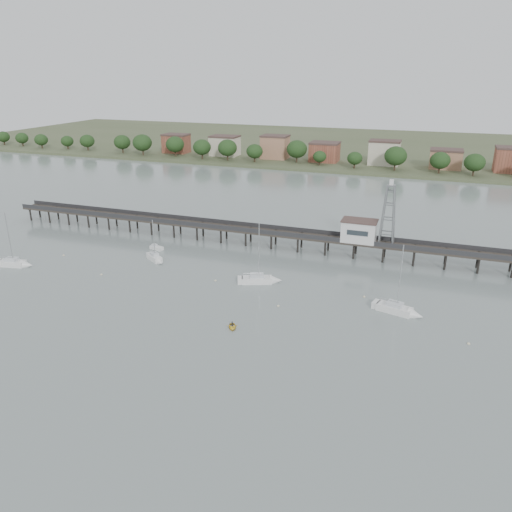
{
  "coord_description": "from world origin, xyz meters",
  "views": [
    {
      "loc": [
        39.91,
        -56.02,
        43.09
      ],
      "look_at": [
        5.09,
        42.0,
        4.0
      ],
      "focal_mm": 35.0,
      "sensor_mm": 36.0,
      "label": 1
    }
  ],
  "objects": [
    {
      "name": "sailboat_a",
      "position": [
        -48.57,
        26.98,
        0.64
      ],
      "size": [
        8.55,
        3.91,
        13.63
      ],
      "rotation": [
        0.0,
        0.0,
        0.19
      ],
      "color": "white",
      "rests_on": "ground"
    },
    {
      "name": "pier_building",
      "position": [
        25.0,
        60.0,
        6.67
      ],
      "size": [
        8.4,
        5.4,
        5.3
      ],
      "color": "silver",
      "rests_on": "ground"
    },
    {
      "name": "lattice_tower",
      "position": [
        31.5,
        60.0,
        11.1
      ],
      "size": [
        3.2,
        3.2,
        15.5
      ],
      "color": "slate",
      "rests_on": "ground"
    },
    {
      "name": "far_shore",
      "position": [
        0.36,
        239.58,
        0.95
      ],
      "size": [
        500.0,
        170.0,
        10.4
      ],
      "color": "#475133",
      "rests_on": "ground"
    },
    {
      "name": "dinghy_occupant",
      "position": [
        9.71,
        16.38,
        0.0
      ],
      "size": [
        0.59,
        1.13,
        0.26
      ],
      "primitive_type": "imported",
      "rotation": [
        0.0,
        0.0,
        2.95
      ],
      "color": "black",
      "rests_on": "ground"
    },
    {
      "name": "yellow_dinghy",
      "position": [
        9.71,
        16.38,
        0.0
      ],
      "size": [
        2.02,
        1.34,
        2.75
      ],
      "primitive_type": "imported",
      "rotation": [
        0.0,
        0.0,
        0.44
      ],
      "color": "yellow",
      "rests_on": "ground"
    },
    {
      "name": "pier",
      "position": [
        0.0,
        60.0,
        3.79
      ],
      "size": [
        150.0,
        5.0,
        5.5
      ],
      "color": "#2D2823",
      "rests_on": "ground"
    },
    {
      "name": "ground_plane",
      "position": [
        0.0,
        0.0,
        0.0
      ],
      "size": [
        500.0,
        500.0,
        0.0
      ],
      "primitive_type": "plane",
      "color": "slate",
      "rests_on": "ground"
    },
    {
      "name": "white_tender",
      "position": [
        -24.01,
        48.07,
        0.44
      ],
      "size": [
        3.9,
        2.39,
        1.41
      ],
      "rotation": [
        0.0,
        0.0,
        -0.26
      ],
      "color": "white",
      "rests_on": "ground"
    },
    {
      "name": "mooring_buoys",
      "position": [
        3.67,
        31.52,
        0.08
      ],
      "size": [
        92.88,
        13.22,
        0.39
      ],
      "color": "beige",
      "rests_on": "ground"
    },
    {
      "name": "sailboat_b",
      "position": [
        -19.62,
        40.46,
        0.66
      ],
      "size": [
        6.3,
        5.11,
        10.69
      ],
      "rotation": [
        0.0,
        0.0,
        -0.6
      ],
      "color": "white",
      "rests_on": "ground"
    },
    {
      "name": "sailboat_d",
      "position": [
        37.63,
        32.0,
        0.64
      ],
      "size": [
        9.06,
        4.66,
        14.33
      ],
      "rotation": [
        0.0,
        0.0,
        -0.26
      ],
      "color": "white",
      "rests_on": "ground"
    },
    {
      "name": "sailboat_c",
      "position": [
        8.49,
        37.24,
        0.64
      ],
      "size": [
        8.95,
        5.51,
        14.22
      ],
      "rotation": [
        0.0,
        0.0,
        0.38
      ],
      "color": "white",
      "rests_on": "ground"
    }
  ]
}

